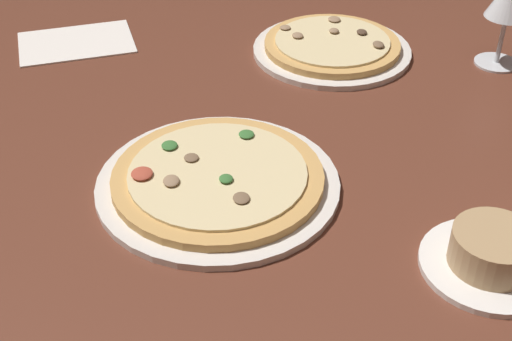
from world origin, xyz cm
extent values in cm
cube|color=brown|center=(0.00, 0.00, 2.00)|extent=(150.00, 110.00, 4.00)
cylinder|color=silver|center=(-2.17, -9.88, 4.50)|extent=(32.37, 32.37, 1.00)
cylinder|color=tan|center=(-2.17, -9.88, 5.60)|extent=(28.11, 28.11, 1.20)
cylinder|color=beige|center=(-2.17, -9.88, 6.40)|extent=(23.66, 23.66, 0.40)
ellipsoid|color=#937556|center=(-0.54, -15.99, 6.90)|extent=(2.58, 2.11, 0.61)
ellipsoid|color=#387033|center=(-10.06, -5.02, 6.87)|extent=(2.29, 2.18, 0.53)
ellipsoid|color=#AD4733|center=(-2.63, -19.68, 6.93)|extent=(3.05, 2.84, 0.65)
ellipsoid|color=#387033|center=(-8.77, -15.86, 6.87)|extent=(2.42, 2.21, 0.54)
ellipsoid|color=#387033|center=(0.42, -8.99, 6.90)|extent=(2.00, 1.82, 0.60)
ellipsoid|color=brown|center=(-5.47, -13.08, 6.83)|extent=(2.07, 1.99, 0.45)
ellipsoid|color=brown|center=(4.15, -7.53, 6.82)|extent=(2.45, 2.13, 0.45)
cylinder|color=silver|center=(-38.54, 14.01, 4.50)|extent=(27.95, 27.95, 1.00)
cylinder|color=tan|center=(-38.54, 14.01, 5.60)|extent=(23.96, 23.96, 1.20)
cylinder|color=beige|center=(-38.54, 14.01, 6.40)|extent=(20.26, 20.26, 0.40)
ellipsoid|color=#937556|center=(-44.08, 6.53, 6.86)|extent=(2.01, 1.94, 0.52)
ellipsoid|color=brown|center=(-34.77, 21.22, 6.97)|extent=(2.53, 1.89, 0.74)
ellipsoid|color=#937556|center=(-40.43, 8.11, 6.92)|extent=(2.32, 1.94, 0.63)
ellipsoid|color=#4C3828|center=(-40.15, 19.72, 6.93)|extent=(2.10, 1.81, 0.66)
ellipsoid|color=#937556|center=(-41.28, 14.91, 6.96)|extent=(1.88, 1.72, 0.72)
ellipsoid|color=#937556|center=(-46.30, 16.14, 6.89)|extent=(2.50, 2.28, 0.58)
cylinder|color=white|center=(17.50, 19.59, 4.40)|extent=(16.11, 16.11, 0.80)
cylinder|color=tan|center=(17.50, 19.59, 6.94)|extent=(9.79, 9.79, 4.28)
cylinder|color=silver|center=(-30.44, 41.30, 4.20)|extent=(7.50, 7.50, 0.40)
cylinder|color=silver|center=(-30.44, 41.30, 8.60)|extent=(0.80, 0.80, 8.39)
cone|color=#5B0F19|center=(-30.44, 41.30, 14.63)|extent=(3.26, 3.26, 3.68)
cube|color=white|center=(-48.89, -31.27, 4.15)|extent=(17.00, 22.15, 0.30)
camera|label=1|loc=(72.85, -15.49, 61.36)|focal=49.79mm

